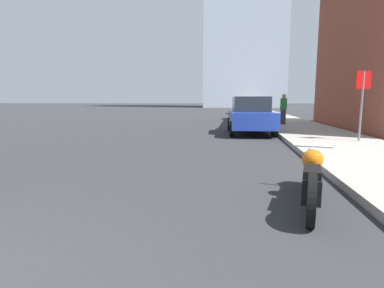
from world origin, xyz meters
name	(u,v)px	position (x,y,z in m)	size (l,w,h in m)	color
sidewalk	(263,112)	(6.20, 40.00, 0.07)	(3.39, 240.00, 0.15)	#9E998E
motorcycle	(312,178)	(3.80, 3.65, 0.40)	(0.80, 2.34, 0.79)	black
parked_car_blue	(250,115)	(3.34, 13.39, 0.86)	(2.18, 4.57, 1.72)	#1E3899
parked_car_red	(246,109)	(3.48, 24.72, 0.90)	(1.92, 3.82, 1.81)	red
parked_car_green	(241,107)	(3.28, 35.46, 0.86)	(1.96, 4.22, 1.70)	#1E6B33
parked_car_yellow	(241,105)	(3.51, 47.74, 0.90)	(1.99, 4.13, 1.84)	gold
stop_sign	(362,94)	(6.94, 10.23, 1.77)	(0.57, 0.26, 2.38)	slate
pedestrian	(283,109)	(5.46, 17.58, 1.08)	(0.36, 0.25, 1.79)	#38383D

